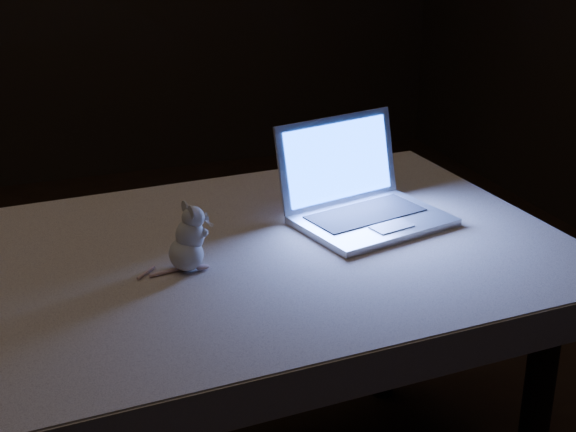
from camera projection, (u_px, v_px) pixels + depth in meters
name	position (u px, v px, depth m)	size (l,w,h in m)	color
table	(244.00, 394.00, 1.93)	(1.33, 0.85, 0.71)	black
tablecloth	(274.00, 257.00, 1.86)	(1.41, 0.94, 0.08)	beige
laptop	(375.00, 179.00, 1.88)	(0.33, 0.29, 0.23)	silver
plush_mouse	(185.00, 238.00, 1.68)	(0.10, 0.10, 0.14)	silver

